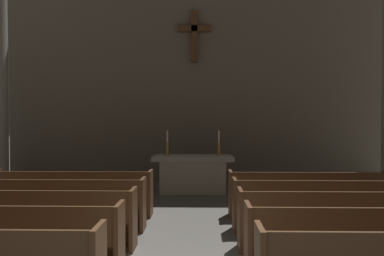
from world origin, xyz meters
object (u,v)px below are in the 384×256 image
(pew_right_row_2, at_px, (376,241))
(pew_right_row_3, at_px, (347,220))
(pew_left_row_3, at_px, (29,218))
(pew_right_row_5, at_px, (310,194))
(pew_left_row_5, at_px, (72,193))
(pew_right_row_4, at_px, (326,205))
(candlestick_right, at_px, (219,148))
(pew_left_row_4, at_px, (54,204))
(altar, at_px, (193,173))
(candlestick_left, at_px, (167,148))

(pew_right_row_2, xyz_separation_m, pew_right_row_3, (0.00, 1.09, 0.00))
(pew_right_row_2, bearing_deg, pew_left_row_3, 167.50)
(pew_left_row_3, relative_size, pew_right_row_3, 1.00)
(pew_right_row_3, xyz_separation_m, pew_right_row_5, (0.00, 2.19, 0.00))
(pew_left_row_5, relative_size, pew_right_row_4, 1.00)
(pew_right_row_5, xyz_separation_m, candlestick_right, (-1.77, 2.72, 0.75))
(pew_left_row_4, relative_size, pew_right_row_5, 1.00)
(pew_left_row_5, height_order, pew_right_row_3, same)
(pew_right_row_5, bearing_deg, pew_left_row_3, -156.08)
(pew_right_row_5, height_order, altar, altar)
(pew_left_row_4, distance_m, candlestick_right, 5.01)
(candlestick_right, bearing_deg, pew_right_row_3, -70.20)
(pew_right_row_2, bearing_deg, altar, 112.35)
(pew_left_row_3, distance_m, pew_right_row_4, 5.05)
(pew_right_row_3, bearing_deg, candlestick_right, 109.80)
(pew_right_row_4, distance_m, pew_right_row_5, 1.09)
(pew_right_row_4, xyz_separation_m, candlestick_right, (-1.77, 3.81, 0.75))
(candlestick_left, relative_size, candlestick_right, 1.00)
(pew_left_row_5, bearing_deg, pew_right_row_2, -33.63)
(pew_right_row_2, xyz_separation_m, pew_right_row_4, (0.00, 2.19, 0.00))
(pew_left_row_3, relative_size, candlestick_right, 4.89)
(pew_left_row_4, bearing_deg, candlestick_right, 50.28)
(candlestick_left, bearing_deg, pew_left_row_3, -109.80)
(pew_left_row_3, xyz_separation_m, candlestick_right, (3.17, 4.90, 0.75))
(pew_right_row_2, bearing_deg, candlestick_right, 106.41)
(pew_left_row_3, xyz_separation_m, pew_left_row_5, (0.00, 2.19, 0.00))
(candlestick_right, bearing_deg, pew_left_row_4, -129.72)
(pew_left_row_5, height_order, altar, altar)
(pew_right_row_5, relative_size, candlestick_right, 4.89)
(pew_left_row_4, bearing_deg, pew_right_row_4, 0.00)
(candlestick_left, bearing_deg, pew_left_row_5, -123.02)
(pew_left_row_4, bearing_deg, pew_right_row_2, -23.92)
(pew_left_row_4, xyz_separation_m, pew_right_row_4, (4.93, 0.00, 0.00))
(pew_left_row_5, height_order, candlestick_right, candlestick_right)
(pew_right_row_3, bearing_deg, pew_left_row_3, 180.00)
(pew_left_row_5, bearing_deg, candlestick_right, 40.63)
(pew_left_row_4, height_order, pew_right_row_3, same)
(pew_right_row_3, bearing_deg, pew_left_row_5, 156.08)
(pew_left_row_5, xyz_separation_m, pew_right_row_5, (4.93, 0.00, 0.00))
(pew_left_row_5, relative_size, candlestick_right, 4.89)
(pew_left_row_4, xyz_separation_m, candlestick_left, (1.77, 3.81, 0.75))
(pew_left_row_5, bearing_deg, candlestick_left, 56.98)
(altar, bearing_deg, pew_right_row_2, -67.65)
(pew_right_row_3, height_order, candlestick_right, candlestick_right)
(pew_right_row_2, bearing_deg, pew_right_row_3, 90.00)
(pew_left_row_3, height_order, pew_right_row_2, same)
(pew_right_row_3, distance_m, pew_right_row_5, 2.19)
(altar, bearing_deg, candlestick_left, 180.00)
(altar, relative_size, candlestick_right, 3.23)
(altar, bearing_deg, pew_left_row_3, -116.69)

